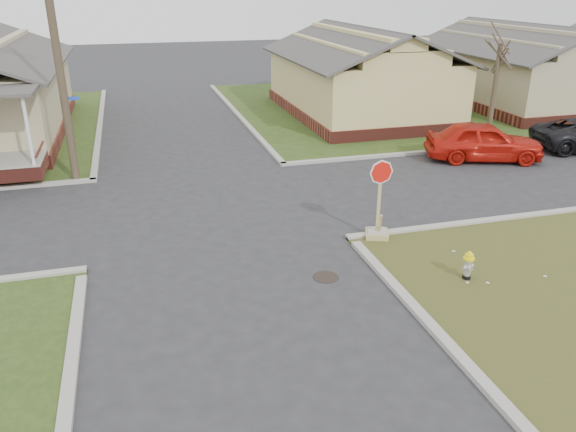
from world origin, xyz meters
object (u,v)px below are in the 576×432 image
object	(u,v)px
utility_pole	(57,49)
fire_hydrant	(468,264)
stop_sign	(378,221)
red_sedan	(484,141)

from	to	relation	value
utility_pole	fire_hydrant	xyz separation A→B (m)	(9.66, -10.47, -4.21)
utility_pole	fire_hydrant	size ratio (longest dim) A/B	12.30
utility_pole	stop_sign	bearing A→B (deg)	-41.70
fire_hydrant	utility_pole	bearing A→B (deg)	120.68
stop_sign	red_sedan	distance (m)	9.33
stop_sign	red_sedan	xyz separation A→B (m)	(7.27, 5.84, 0.24)
utility_pole	stop_sign	xyz separation A→B (m)	(8.56, -7.62, -4.12)
utility_pole	stop_sign	distance (m)	12.18
fire_hydrant	red_sedan	xyz separation A→B (m)	(6.17, 8.69, 0.33)
utility_pole	red_sedan	xyz separation A→B (m)	(15.83, -1.78, -3.88)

